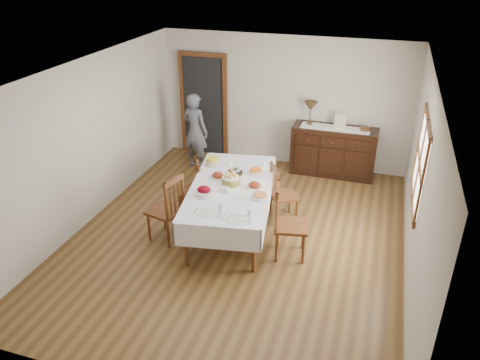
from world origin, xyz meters
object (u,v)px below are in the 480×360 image
(chair_left_near, at_px, (168,208))
(chair_right_near, at_px, (287,222))
(dining_table, at_px, (231,191))
(table_lamp, at_px, (311,107))
(person, at_px, (195,129))
(sideboard, at_px, (333,151))
(chair_right_far, at_px, (281,193))
(chair_left_far, at_px, (192,187))

(chair_left_near, bearing_deg, chair_right_near, 108.06)
(dining_table, distance_m, table_lamp, 2.78)
(person, distance_m, table_lamp, 2.30)
(table_lamp, bearing_deg, sideboard, -4.02)
(chair_right_far, bearing_deg, dining_table, 98.08)
(dining_table, bearing_deg, table_lamp, 64.75)
(chair_left_near, xyz_separation_m, sideboard, (2.08, 3.11, -0.07))
(chair_left_near, xyz_separation_m, person, (-0.61, 2.59, 0.27))
(chair_right_far, bearing_deg, sideboard, -47.65)
(chair_left_near, relative_size, chair_left_far, 1.22)
(chair_left_far, relative_size, person, 0.54)
(sideboard, relative_size, table_lamp, 3.52)
(chair_right_near, relative_size, person, 0.68)
(chair_left_near, height_order, person, person)
(chair_left_far, relative_size, chair_right_far, 0.91)
(chair_left_far, bearing_deg, dining_table, 35.41)
(dining_table, distance_m, chair_right_near, 1.06)
(chair_right_near, bearing_deg, chair_right_far, 6.70)
(chair_right_far, distance_m, table_lamp, 2.21)
(chair_left_near, distance_m, sideboard, 3.74)
(chair_left_far, distance_m, table_lamp, 2.86)
(dining_table, xyz_separation_m, chair_right_far, (0.68, 0.56, -0.21))
(sideboard, distance_m, person, 2.76)
(person, bearing_deg, dining_table, 140.55)
(dining_table, relative_size, sideboard, 1.56)
(dining_table, bearing_deg, chair_left_far, 145.35)
(dining_table, xyz_separation_m, chair_right_near, (0.98, -0.38, -0.15))
(sideboard, bearing_deg, table_lamp, 175.98)
(chair_right_near, relative_size, table_lamp, 2.46)
(dining_table, relative_size, chair_left_near, 2.29)
(dining_table, relative_size, chair_right_far, 2.54)
(dining_table, height_order, chair_left_far, chair_left_far)
(chair_left_near, distance_m, chair_left_far, 0.92)
(chair_right_near, relative_size, sideboard, 0.70)
(chair_right_near, bearing_deg, chair_left_near, 83.89)
(person, bearing_deg, table_lamp, -150.03)
(dining_table, bearing_deg, chair_left_near, -156.96)
(chair_left_far, xyz_separation_m, table_lamp, (1.57, 2.22, 0.87))
(dining_table, bearing_deg, person, 115.50)
(chair_right_near, xyz_separation_m, chair_right_far, (-0.30, 0.94, -0.07))
(person, height_order, table_lamp, person)
(chair_right_near, bearing_deg, person, 33.88)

